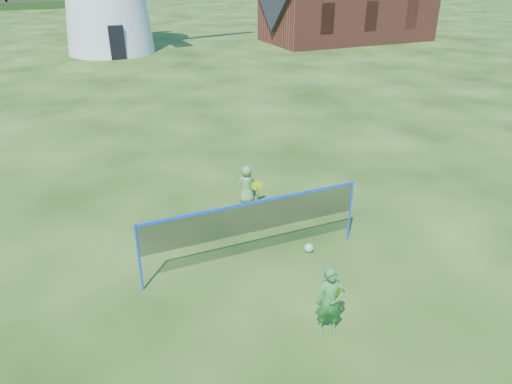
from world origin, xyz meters
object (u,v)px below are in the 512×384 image
object	(u,v)px
badminton_net	(253,218)
player_girl	(330,301)
player_boy	(247,184)
play_ball	(309,248)

from	to	relation	value
badminton_net	player_girl	world-z (taller)	badminton_net
player_boy	player_girl	bearing A→B (deg)	88.65
badminton_net	play_ball	xyz separation A→B (m)	(1.35, -0.13, -1.03)
badminton_net	player_boy	world-z (taller)	badminton_net
player_boy	play_ball	bearing A→B (deg)	102.12
play_ball	badminton_net	bearing A→B (deg)	174.45
badminton_net	play_ball	distance (m)	1.70
player_boy	play_ball	xyz separation A→B (m)	(0.36, -2.93, -0.43)
play_ball	player_boy	bearing A→B (deg)	97.02
badminton_net	player_girl	xyz separation A→B (m)	(0.38, -2.58, -0.45)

